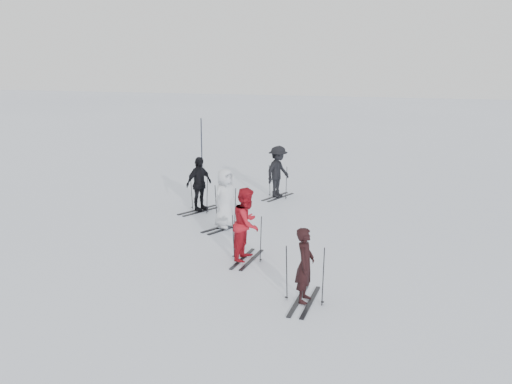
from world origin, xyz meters
TOP-DOWN VIEW (x-y plane):
  - ground at (0.00, 0.00)m, footprint 120.00×120.00m
  - skier_near_dark at (2.67, -4.23)m, footprint 0.38×0.58m
  - skier_red at (0.73, -2.15)m, footprint 0.73×0.92m
  - skier_grey at (-0.74, 0.32)m, footprint 0.87×1.02m
  - skier_uphill_left at (-2.23, 1.86)m, footprint 0.85×1.14m
  - skier_uphill_far at (-0.24, 4.48)m, footprint 1.05×1.37m
  - skis_near_dark at (2.67, -4.23)m, footprint 1.73×0.92m
  - skis_red at (0.73, -2.15)m, footprint 1.68×0.94m
  - skis_grey at (-0.74, 0.32)m, footprint 2.02×1.61m
  - skis_uphill_left at (-2.23, 1.86)m, footprint 1.95×1.56m
  - skis_uphill_far at (-0.24, 4.48)m, footprint 1.85×1.38m
  - piste_marker at (-5.17, 9.19)m, footprint 0.06×0.06m

SIDE VIEW (x-z plane):
  - ground at x=0.00m, z-range 0.00..0.00m
  - skis_red at x=0.73m, z-range 0.00..1.20m
  - skis_uphill_far at x=-0.24m, z-range 0.00..1.21m
  - skis_uphill_left at x=-2.23m, z-range 0.00..1.26m
  - skis_near_dark at x=2.67m, z-range 0.00..1.26m
  - skis_grey at x=-0.74m, z-range 0.00..1.31m
  - skier_near_dark at x=2.67m, z-range 0.00..1.59m
  - skier_grey at x=-0.74m, z-range 0.00..1.78m
  - skier_uphill_left at x=-2.23m, z-range 0.00..1.80m
  - skier_red at x=0.73m, z-range 0.00..1.84m
  - skier_uphill_far at x=-0.24m, z-range 0.00..1.87m
  - piste_marker at x=-5.17m, z-range 0.00..2.27m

